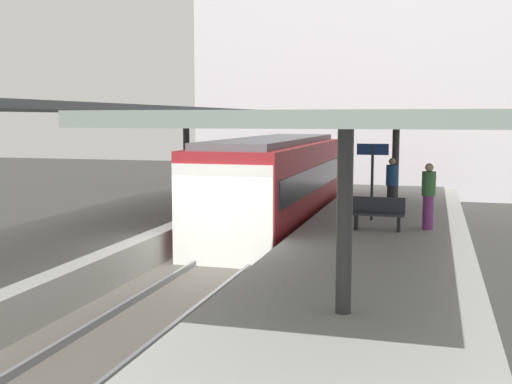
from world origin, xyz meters
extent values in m
plane|color=#383835|center=(0.00, 0.00, 0.00)|extent=(80.00, 80.00, 0.00)
cube|color=#9E9E99|center=(-3.80, 0.00, 0.50)|extent=(4.40, 28.00, 1.00)
cube|color=#9E9E99|center=(3.80, 0.00, 0.50)|extent=(4.40, 28.00, 1.00)
cube|color=#59544C|center=(0.00, 0.00, 0.10)|extent=(3.20, 28.00, 0.20)
cube|color=slate|center=(-0.72, 0.00, 0.27)|extent=(0.08, 28.00, 0.14)
cube|color=slate|center=(0.72, 0.00, 0.27)|extent=(0.08, 28.00, 0.14)
cube|color=maroon|center=(0.00, 5.90, 1.65)|extent=(2.70, 10.58, 2.90)
cube|color=silver|center=(0.00, 0.58, 1.50)|extent=(2.65, 0.08, 2.60)
cube|color=black|center=(-1.37, 5.90, 2.00)|extent=(0.04, 9.74, 0.76)
cube|color=black|center=(1.37, 5.90, 2.00)|extent=(0.04, 9.74, 0.76)
cube|color=#515156|center=(0.00, 5.90, 3.20)|extent=(2.16, 10.05, 0.20)
cylinder|color=#333335|center=(-3.80, 7.70, 2.55)|extent=(0.24, 0.24, 3.11)
cube|color=#3D4247|center=(-3.80, 1.40, 4.19)|extent=(4.18, 21.00, 0.16)
cylinder|color=#333335|center=(3.80, -4.90, 2.43)|extent=(0.24, 0.24, 2.85)
cylinder|color=#333335|center=(3.80, 7.70, 2.43)|extent=(0.24, 0.24, 2.85)
cube|color=slate|center=(3.80, 1.40, 3.93)|extent=(4.18, 21.00, 0.16)
cube|color=black|center=(3.12, 2.45, 1.20)|extent=(0.08, 0.32, 0.40)
cube|color=black|center=(4.22, 2.45, 1.20)|extent=(0.08, 0.32, 0.40)
cube|color=#2D333D|center=(3.67, 2.45, 1.43)|extent=(1.40, 0.40, 0.06)
cube|color=#2D333D|center=(3.67, 2.63, 1.66)|extent=(1.40, 0.06, 0.40)
cylinder|color=#262628|center=(3.36, 4.11, 2.10)|extent=(0.08, 0.08, 2.20)
cube|color=navy|center=(3.36, 4.11, 3.05)|extent=(0.90, 0.06, 0.32)
cylinder|color=#7A337A|center=(4.95, 2.99, 1.45)|extent=(0.28, 0.28, 0.90)
cylinder|color=#386B3D|center=(4.95, 2.99, 2.22)|extent=(0.36, 0.36, 0.64)
sphere|color=tan|center=(4.95, 2.99, 2.65)|extent=(0.22, 0.22, 0.22)
cylinder|color=#232328|center=(3.80, 5.98, 1.42)|extent=(0.28, 0.28, 0.84)
cylinder|color=navy|center=(3.80, 5.98, 2.16)|extent=(0.36, 0.36, 0.64)
sphere|color=tan|center=(3.80, 5.98, 2.59)|extent=(0.22, 0.22, 0.22)
cube|color=#B7B2B7|center=(1.95, 20.00, 5.50)|extent=(18.00, 6.00, 11.00)
camera|label=1|loc=(5.06, -14.29, 3.95)|focal=44.59mm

